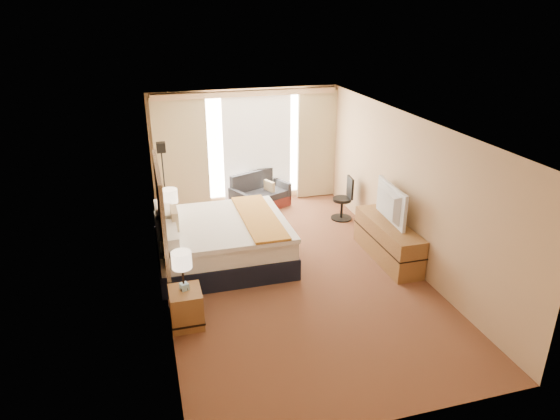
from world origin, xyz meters
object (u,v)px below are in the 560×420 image
object	(u,v)px
floor_lamp	(163,170)
lamp_right	(170,197)
desk_chair	(344,201)
bed	(222,241)
nightstand_right	(172,235)
lamp_left	(182,261)
nightstand_left	(186,307)
loveseat	(259,196)
television	(385,203)
media_dresser	(388,241)

from	to	relation	value
floor_lamp	lamp_right	world-z (taller)	floor_lamp
desk_chair	bed	bearing A→B (deg)	-150.62
nightstand_right	lamp_left	world-z (taller)	lamp_left
lamp_right	desk_chair	bearing A→B (deg)	6.59
nightstand_left	loveseat	distance (m)	4.58
nightstand_left	lamp_right	distance (m)	2.65
loveseat	lamp_right	xyz separation A→B (m)	(-2.05, -1.54, 0.77)
nightstand_left	bed	size ratio (longest dim) A/B	0.24
lamp_right	television	bearing A→B (deg)	-20.58
nightstand_left	nightstand_right	xyz separation A→B (m)	(0.00, 2.50, 0.00)
bed	television	size ratio (longest dim) A/B	1.97
bed	loveseat	world-z (taller)	bed
nightstand_right	media_dresser	size ratio (longest dim) A/B	0.31
television	loveseat	bearing A→B (deg)	32.54
nightstand_right	nightstand_left	bearing A→B (deg)	-90.00
nightstand_right	lamp_left	distance (m)	2.56
media_dresser	lamp_left	bearing A→B (deg)	-164.78
loveseat	floor_lamp	size ratio (longest dim) A/B	0.78
bed	lamp_left	world-z (taller)	lamp_left
floor_lamp	television	world-z (taller)	floor_lamp
media_dresser	television	distance (m)	0.70
loveseat	floor_lamp	xyz separation A→B (m)	(-2.09, -0.74, 1.04)
floor_lamp	lamp_right	distance (m)	0.85
bed	lamp_right	distance (m)	1.29
bed	television	bearing A→B (deg)	-11.32
bed	desk_chair	bearing A→B (deg)	23.17
lamp_right	floor_lamp	bearing A→B (deg)	93.05
lamp_left	nightstand_left	bearing A→B (deg)	-81.82
nightstand_right	lamp_right	xyz separation A→B (m)	(0.01, 0.04, 0.76)
nightstand_right	lamp_left	bearing A→B (deg)	-90.14
bed	lamp_right	bearing A→B (deg)	134.94
nightstand_left	media_dresser	bearing A→B (deg)	15.84
nightstand_left	television	world-z (taller)	television
media_dresser	floor_lamp	xyz separation A→B (m)	(-3.73, 2.30, 0.95)
floor_lamp	lamp_right	xyz separation A→B (m)	(0.04, -0.81, -0.27)
nightstand_left	loveseat	world-z (taller)	loveseat
nightstand_right	lamp_right	distance (m)	0.76
loveseat	desk_chair	world-z (taller)	desk_chair
media_dresser	lamp_right	size ratio (longest dim) A/B	2.88
loveseat	desk_chair	xyz separation A→B (m)	(1.59, -1.12, 0.15)
nightstand_right	media_dresser	xyz separation A→B (m)	(3.70, -1.45, 0.07)
nightstand_left	bed	distance (m)	1.93
desk_chair	lamp_left	world-z (taller)	lamp_left
nightstand_right	media_dresser	world-z (taller)	media_dresser
loveseat	lamp_left	distance (m)	4.60
loveseat	nightstand_right	bearing A→B (deg)	-166.44
nightstand_right	lamp_right	world-z (taller)	lamp_right
lamp_left	television	distance (m)	3.83
floor_lamp	media_dresser	bearing A→B (deg)	-31.66
nightstand_right	loveseat	xyz separation A→B (m)	(2.06, 1.59, -0.01)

